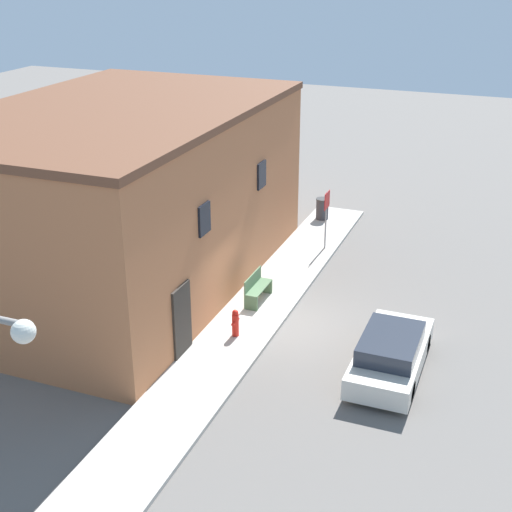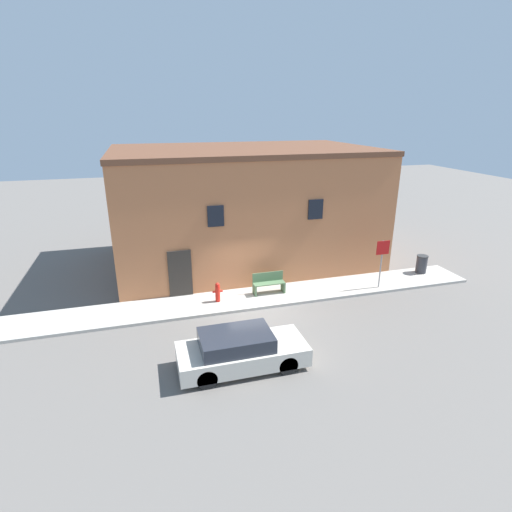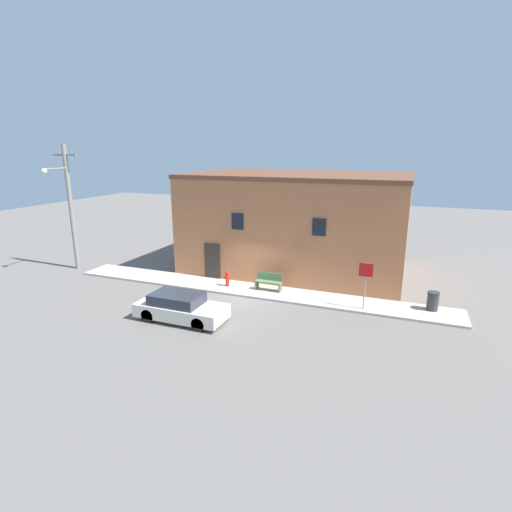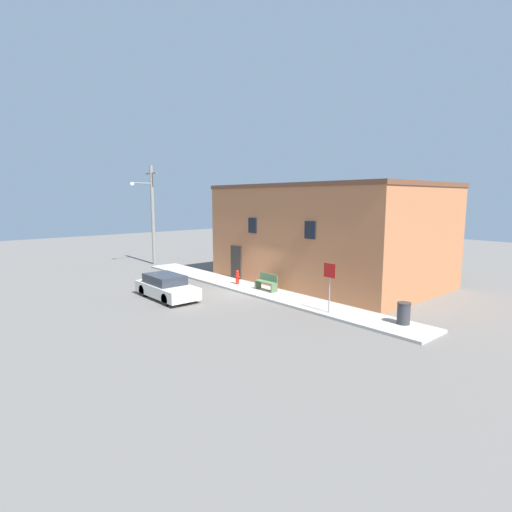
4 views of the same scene
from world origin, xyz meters
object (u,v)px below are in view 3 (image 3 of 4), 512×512
at_px(stop_sign, 365,277).
at_px(parked_car, 180,307).
at_px(fire_hydrant, 227,279).
at_px(bench, 269,282).
at_px(trash_bin, 433,301).
at_px(utility_pole, 69,205).

distance_m(stop_sign, parked_car, 8.59).
xyz_separation_m(fire_hydrant, stop_sign, (7.38, -0.60, 1.13)).
xyz_separation_m(stop_sign, bench, (-5.05, 0.83, -1.10)).
bearing_deg(trash_bin, bench, -178.66).
bearing_deg(parked_car, trash_bin, 25.51).
bearing_deg(stop_sign, fire_hydrant, 175.38).
bearing_deg(fire_hydrant, parked_car, -91.70).
bearing_deg(utility_pole, stop_sign, -1.45).
distance_m(stop_sign, bench, 5.23).
xyz_separation_m(stop_sign, parked_car, (-7.51, -4.01, -1.08)).
height_order(fire_hydrant, parked_car, parked_car).
xyz_separation_m(utility_pole, parked_car, (10.50, -4.47, -3.52)).
height_order(fire_hydrant, utility_pole, utility_pole).
distance_m(utility_pole, parked_car, 11.94).
bearing_deg(stop_sign, trash_bin, 18.56).
xyz_separation_m(trash_bin, utility_pole, (-21.03, -0.56, 3.55)).
bearing_deg(stop_sign, bench, 170.70).
bearing_deg(parked_car, utility_pole, 156.94).
bearing_deg(utility_pole, bench, 1.64).
bearing_deg(parked_car, fire_hydrant, 88.30).
relative_size(stop_sign, utility_pole, 0.29).
relative_size(bench, utility_pole, 0.18).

